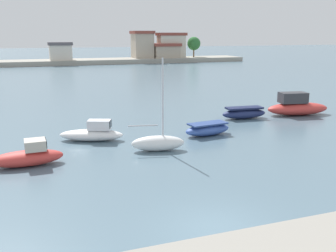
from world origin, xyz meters
TOP-DOWN VIEW (x-y plane):
  - ground_plane at (0.00, 0.00)m, footprint 400.00×400.00m
  - moored_boat_1 at (-6.46, 9.70)m, footprint 3.90×1.52m
  - moored_boat_2 at (-2.39, 13.57)m, footprint 4.48×2.84m
  - moored_boat_3 at (0.99, 9.93)m, footprint 3.44×1.70m
  - moored_boat_4 at (5.43, 12.28)m, footprint 3.59×1.77m
  - moored_boat_5 at (10.65, 16.21)m, footprint 3.95×1.59m
  - moored_boat_6 at (15.80, 15.99)m, footprint 5.79×2.88m
  - distant_shoreline at (1.48, 82.31)m, footprint 92.99×9.13m

SIDE VIEW (x-z plane):
  - ground_plane at x=0.00m, z-range 0.00..0.00m
  - moored_boat_4 at x=5.43m, z-range -0.02..0.87m
  - moored_boat_5 at x=10.65m, z-range -0.02..0.95m
  - moored_boat_2 at x=-2.39m, z-range -0.22..1.18m
  - moored_boat_1 at x=-6.46m, z-range -0.19..1.22m
  - moored_boat_3 at x=0.99m, z-range -2.29..3.32m
  - moored_boat_6 at x=15.80m, z-range -0.27..1.73m
  - distant_shoreline at x=1.48m, z-range -1.56..6.16m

